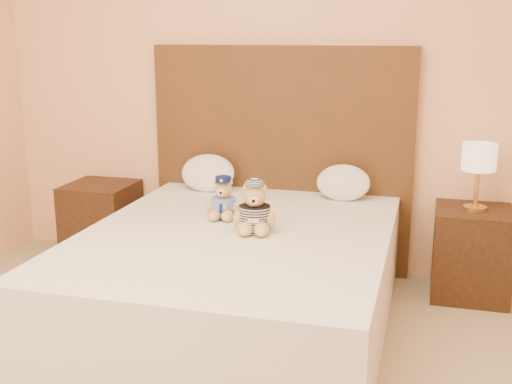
% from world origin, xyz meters
% --- Properties ---
extents(bed, '(1.60, 2.00, 0.55)m').
position_xyz_m(bed, '(0.00, 1.20, 0.28)').
color(bed, white).
rests_on(bed, ground).
extents(headboard, '(1.75, 0.08, 1.50)m').
position_xyz_m(headboard, '(0.00, 2.21, 0.75)').
color(headboard, '#4E2E17').
rests_on(headboard, ground).
extents(nightstand_left, '(0.45, 0.45, 0.55)m').
position_xyz_m(nightstand_left, '(-1.25, 2.00, 0.28)').
color(nightstand_left, '#382312').
rests_on(nightstand_left, ground).
extents(nightstand_right, '(0.45, 0.45, 0.55)m').
position_xyz_m(nightstand_right, '(1.25, 2.00, 0.28)').
color(nightstand_right, '#382312').
rests_on(nightstand_right, ground).
extents(lamp, '(0.20, 0.20, 0.40)m').
position_xyz_m(lamp, '(1.25, 2.00, 0.85)').
color(lamp, gold).
rests_on(lamp, nightstand_right).
extents(teddy_police, '(0.22, 0.21, 0.24)m').
position_xyz_m(teddy_police, '(-0.15, 1.43, 0.67)').
color(teddy_police, '#AA7142').
rests_on(teddy_police, bed).
extents(teddy_prisoner, '(0.28, 0.27, 0.27)m').
position_xyz_m(teddy_prisoner, '(0.10, 1.22, 0.68)').
color(teddy_prisoner, '#AA7142').
rests_on(teddy_prisoner, bed).
extents(pillow_left, '(0.37, 0.24, 0.26)m').
position_xyz_m(pillow_left, '(-0.45, 2.03, 0.68)').
color(pillow_left, white).
rests_on(pillow_left, bed).
extents(pillow_right, '(0.34, 0.22, 0.24)m').
position_xyz_m(pillow_right, '(0.45, 2.03, 0.67)').
color(pillow_right, white).
rests_on(pillow_right, bed).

